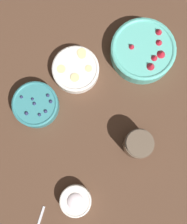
# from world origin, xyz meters

# --- Properties ---
(ground_plane) EXTENTS (4.00, 4.00, 0.00)m
(ground_plane) POSITION_xyz_m (0.00, 0.00, 0.00)
(ground_plane) COLOR #4C3323
(bowl_strawberries) EXTENTS (0.23, 0.23, 0.08)m
(bowl_strawberries) POSITION_xyz_m (0.25, 0.18, 0.04)
(bowl_strawberries) COLOR #56B7A8
(bowl_strawberries) RESTS_ON ground_plane
(bowl_blueberries) EXTENTS (0.16, 0.16, 0.06)m
(bowl_blueberries) POSITION_xyz_m (-0.17, 0.15, 0.03)
(bowl_blueberries) COLOR teal
(bowl_blueberries) RESTS_ON ground_plane
(bowl_bananas) EXTENTS (0.17, 0.17, 0.04)m
(bowl_bananas) POSITION_xyz_m (0.01, 0.21, 0.03)
(bowl_bananas) COLOR white
(bowl_bananas) RESTS_ON ground_plane
(bowl_cream) EXTENTS (0.11, 0.11, 0.06)m
(bowl_cream) POSITION_xyz_m (-0.17, -0.21, 0.03)
(bowl_cream) COLOR silver
(bowl_cream) RESTS_ON ground_plane
(jar_chocolate) EXTENTS (0.10, 0.10, 0.11)m
(jar_chocolate) POSITION_xyz_m (0.10, -0.11, 0.05)
(jar_chocolate) COLOR brown
(jar_chocolate) RESTS_ON ground_plane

